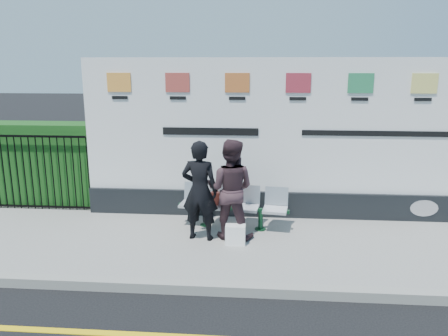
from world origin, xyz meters
name	(u,v)px	position (x,y,z in m)	size (l,w,h in m)	color
pavement	(268,246)	(0.00, 2.50, 0.06)	(14.00, 3.00, 0.12)	gray
kerb	(270,291)	(0.00, 1.00, 0.07)	(14.00, 0.18, 0.14)	gray
billboard	(295,150)	(0.50, 3.85, 1.42)	(8.00, 0.30, 3.00)	black
hedge	(49,163)	(-4.58, 4.30, 0.97)	(2.35, 0.70, 1.70)	#194C17
railing	(39,172)	(-4.58, 3.85, 0.89)	(2.05, 0.06, 1.54)	black
bench	(233,217)	(-0.63, 3.13, 0.33)	(1.93, 0.51, 0.41)	silver
woman_left	(200,191)	(-1.15, 2.58, 0.96)	(0.61, 0.40, 1.69)	black
woman_right	(230,189)	(-0.65, 2.70, 0.97)	(0.82, 0.64, 1.69)	#3A252B
handbag_brown	(219,199)	(-0.88, 3.16, 0.65)	(0.29, 0.13, 0.23)	black
carrier_bag_white	(235,235)	(-0.54, 2.39, 0.28)	(0.32, 0.19, 0.32)	white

